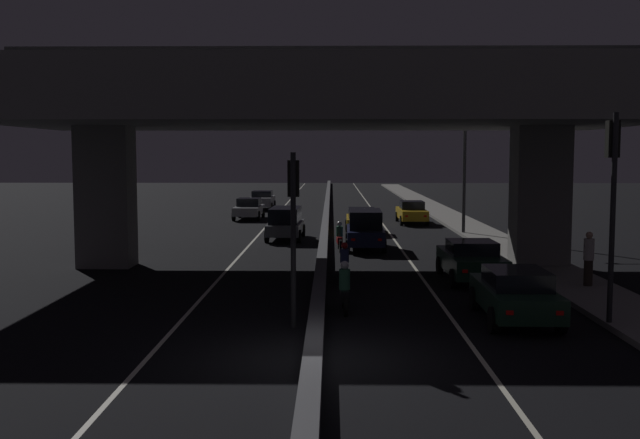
# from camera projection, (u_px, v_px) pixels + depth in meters

# --- Properties ---
(ground_plane) EXTENTS (200.00, 200.00, 0.00)m
(ground_plane) POSITION_uv_depth(u_px,v_px,m) (314.00, 360.00, 16.48)
(ground_plane) COLOR black
(lane_line_left_inner) EXTENTS (0.12, 126.00, 0.00)m
(lane_line_left_inner) POSITION_uv_depth(u_px,v_px,m) (272.00, 220.00, 51.40)
(lane_line_left_inner) COLOR beige
(lane_line_left_inner) RESTS_ON ground_plane
(lane_line_right_inner) EXTENTS (0.12, 126.00, 0.00)m
(lane_line_right_inner) POSITION_uv_depth(u_px,v_px,m) (380.00, 220.00, 51.28)
(lane_line_right_inner) COLOR beige
(lane_line_right_inner) RESTS_ON ground_plane
(median_divider) EXTENTS (0.41, 126.00, 0.43)m
(median_divider) POSITION_uv_depth(u_px,v_px,m) (326.00, 217.00, 51.32)
(median_divider) COLOR #4C4C51
(median_divider) RESTS_ON ground_plane
(sidewalk_right) EXTENTS (2.43, 126.00, 0.17)m
(sidewalk_right) POSITION_uv_depth(u_px,v_px,m) (472.00, 229.00, 44.23)
(sidewalk_right) COLOR gray
(sidewalk_right) RESTS_ON ground_plane
(elevated_overpass) EXTENTS (24.90, 11.65, 8.71)m
(elevated_overpass) POSITION_uv_depth(u_px,v_px,m) (322.00, 103.00, 29.45)
(elevated_overpass) COLOR gray
(elevated_overpass) RESTS_ON ground_plane
(traffic_light_left_of_median) EXTENTS (0.30, 0.49, 4.57)m
(traffic_light_left_of_median) POSITION_uv_depth(u_px,v_px,m) (293.00, 208.00, 19.38)
(traffic_light_left_of_median) COLOR black
(traffic_light_left_of_median) RESTS_ON ground_plane
(traffic_light_right_of_median) EXTENTS (0.30, 0.49, 5.58)m
(traffic_light_right_of_median) POSITION_uv_depth(u_px,v_px,m) (612.00, 183.00, 19.19)
(traffic_light_right_of_median) COLOR black
(traffic_light_right_of_median) RESTS_ON ground_plane
(street_lamp) EXTENTS (2.75, 0.32, 8.97)m
(street_lamp) POSITION_uv_depth(u_px,v_px,m) (458.00, 140.00, 41.13)
(street_lamp) COLOR #2D2D30
(street_lamp) RESTS_ON ground_plane
(car_dark_green_lead) EXTENTS (1.94, 4.37, 1.45)m
(car_dark_green_lead) POSITION_uv_depth(u_px,v_px,m) (515.00, 293.00, 20.19)
(car_dark_green_lead) COLOR black
(car_dark_green_lead) RESTS_ON ground_plane
(car_dark_green_second) EXTENTS (2.01, 4.58, 1.45)m
(car_dark_green_second) POSITION_uv_depth(u_px,v_px,m) (471.00, 260.00, 26.64)
(car_dark_green_second) COLOR black
(car_dark_green_second) RESTS_ON ground_plane
(car_dark_blue_third) EXTENTS (1.91, 4.36, 1.86)m
(car_dark_blue_third) POSITION_uv_depth(u_px,v_px,m) (365.00, 229.00, 35.55)
(car_dark_blue_third) COLOR #141938
(car_dark_blue_third) RESTS_ON ground_plane
(car_taxi_yellow_fourth) EXTENTS (1.90, 4.34, 1.44)m
(car_taxi_yellow_fourth) POSITION_uv_depth(u_px,v_px,m) (362.00, 220.00, 42.89)
(car_taxi_yellow_fourth) COLOR gold
(car_taxi_yellow_fourth) RESTS_ON ground_plane
(car_taxi_yellow_fifth) EXTENTS (1.84, 4.72, 1.47)m
(car_taxi_yellow_fifth) POSITION_uv_depth(u_px,v_px,m) (412.00, 212.00, 48.66)
(car_taxi_yellow_fifth) COLOR gold
(car_taxi_yellow_fifth) RESTS_ON ground_plane
(car_grey_lead_oncoming) EXTENTS (1.97, 4.44, 1.71)m
(car_grey_lead_oncoming) POSITION_uv_depth(u_px,v_px,m) (285.00, 222.00, 39.43)
(car_grey_lead_oncoming) COLOR #515459
(car_grey_lead_oncoming) RESTS_ON ground_plane
(car_silver_second_oncoming) EXTENTS (1.95, 4.35, 1.46)m
(car_silver_second_oncoming) POSITION_uv_depth(u_px,v_px,m) (249.00, 208.00, 51.83)
(car_silver_second_oncoming) COLOR gray
(car_silver_second_oncoming) RESTS_ON ground_plane
(car_silver_third_oncoming) EXTENTS (1.96, 4.49, 1.51)m
(car_silver_third_oncoming) POSITION_uv_depth(u_px,v_px,m) (262.00, 200.00, 60.92)
(car_silver_third_oncoming) COLOR gray
(car_silver_third_oncoming) RESTS_ON ground_plane
(motorcycle_black_filtering_near) EXTENTS (0.33, 1.74, 1.47)m
(motorcycle_black_filtering_near) POSITION_uv_depth(u_px,v_px,m) (345.00, 290.00, 21.42)
(motorcycle_black_filtering_near) COLOR black
(motorcycle_black_filtering_near) RESTS_ON ground_plane
(motorcycle_blue_filtering_mid) EXTENTS (0.33, 1.83, 1.38)m
(motorcycle_blue_filtering_mid) POSITION_uv_depth(u_px,v_px,m) (345.00, 264.00, 26.73)
(motorcycle_blue_filtering_mid) COLOR black
(motorcycle_blue_filtering_mid) RESTS_ON ground_plane
(motorcycle_red_filtering_far) EXTENTS (0.34, 1.97, 1.38)m
(motorcycle_red_filtering_far) POSITION_uv_depth(u_px,v_px,m) (340.00, 238.00, 34.99)
(motorcycle_red_filtering_far) COLOR black
(motorcycle_red_filtering_far) RESTS_ON ground_plane
(pedestrian_on_sidewalk) EXTENTS (0.34, 0.34, 1.80)m
(pedestrian_on_sidewalk) POSITION_uv_depth(u_px,v_px,m) (589.00, 258.00, 24.68)
(pedestrian_on_sidewalk) COLOR #2D261E
(pedestrian_on_sidewalk) RESTS_ON sidewalk_right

